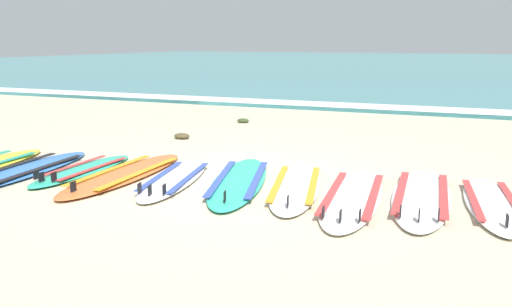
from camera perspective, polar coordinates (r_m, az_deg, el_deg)
The scene contains 14 objects.
ground_plane at distance 6.72m, azimuth -1.79°, elevation -2.80°, with size 80.00×80.00×0.00m, color #C1B599.
sea at distance 42.95m, azimuth 18.90°, elevation 9.18°, with size 80.00×60.00×0.10m, color teal.
wave_foam_strip at distance 13.72m, azimuth 10.94°, elevation 4.85°, with size 80.00×1.05×0.11m, color white.
surfboard_1 at distance 7.66m, azimuth -23.67°, elevation -1.70°, with size 0.83×2.56×0.18m.
surfboard_2 at distance 7.42m, azimuth -18.08°, elevation -1.69°, with size 0.53×1.96×0.18m.
surfboard_3 at distance 7.05m, azimuth -13.89°, elevation -2.14°, with size 0.69×2.54×0.18m.
surfboard_4 at distance 6.67m, azimuth -8.71°, elevation -2.72°, with size 0.93×2.16×0.18m.
surfboard_5 at distance 6.51m, azimuth -1.85°, elevation -2.95°, with size 1.25×2.55×0.18m.
surfboard_6 at distance 6.29m, azimuth 4.27°, elevation -3.52°, with size 1.08×2.37×0.18m.
surfboard_7 at distance 5.97m, azimuth 10.35°, elevation -4.55°, with size 0.85×2.55×0.18m.
surfboard_8 at distance 6.17m, azimuth 17.37°, elevation -4.37°, with size 0.78×2.55×0.18m.
surfboard_9 at distance 6.17m, azimuth 24.04°, elevation -4.87°, with size 0.79×2.22×0.18m.
seaweed_clump_near_shoreline at distance 9.58m, azimuth -7.98°, elevation 1.87°, with size 0.29×0.23×0.10m, color #4C4228.
seaweed_clump_mid_sand at distance 11.36m, azimuth -1.40°, elevation 3.56°, with size 0.26×0.21×0.09m, color #384723.
Camera 1 is at (2.65, -5.94, 1.72)m, focal length 37.24 mm.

